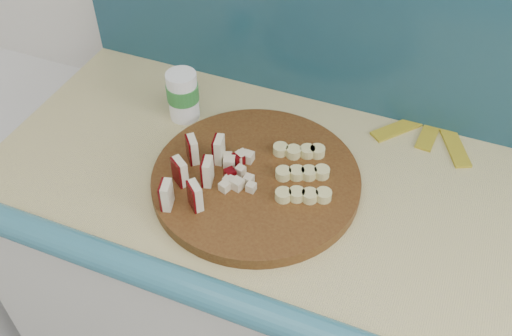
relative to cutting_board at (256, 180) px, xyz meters
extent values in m
cylinder|color=#3F200D|center=(0.00, 0.00, 0.00)|extent=(0.54, 0.54, 0.03)
cube|color=beige|center=(-0.12, -0.14, 0.04)|extent=(0.03, 0.04, 0.06)
cube|color=#470508|center=(-0.13, -0.14, 0.04)|extent=(0.02, 0.03, 0.06)
cube|color=beige|center=(-0.13, -0.07, 0.04)|extent=(0.03, 0.04, 0.06)
cube|color=#470508|center=(-0.14, -0.07, 0.04)|extent=(0.02, 0.03, 0.06)
cube|color=beige|center=(-0.13, -0.01, 0.04)|extent=(0.03, 0.04, 0.06)
cube|color=#470508|center=(-0.14, -0.01, 0.04)|extent=(0.02, 0.03, 0.06)
cube|color=beige|center=(-0.07, -0.12, 0.04)|extent=(0.03, 0.04, 0.06)
cube|color=#470508|center=(-0.08, -0.12, 0.04)|extent=(0.02, 0.03, 0.06)
cube|color=beige|center=(-0.08, -0.05, 0.04)|extent=(0.03, 0.04, 0.06)
cube|color=#470508|center=(-0.09, -0.06, 0.04)|extent=(0.02, 0.03, 0.06)
cube|color=beige|center=(-0.08, 0.01, 0.04)|extent=(0.03, 0.04, 0.06)
cube|color=#470508|center=(-0.09, 0.01, 0.04)|extent=(0.02, 0.03, 0.06)
cube|color=beige|center=(-0.02, -0.01, 0.02)|extent=(0.02, 0.02, 0.02)
cube|color=beige|center=(-0.01, 0.00, 0.02)|extent=(0.02, 0.02, 0.02)
cube|color=#470508|center=(-0.02, 0.01, 0.02)|extent=(0.02, 0.02, 0.02)
cube|color=beige|center=(-0.02, 0.00, 0.02)|extent=(0.02, 0.02, 0.02)
cube|color=beige|center=(-0.03, 0.01, 0.02)|extent=(0.02, 0.02, 0.02)
cube|color=beige|center=(-0.05, 0.00, 0.02)|extent=(0.02, 0.02, 0.02)
cube|color=beige|center=(-0.04, -0.01, 0.02)|extent=(0.02, 0.02, 0.02)
cube|color=beige|center=(-0.04, -0.02, 0.02)|extent=(0.02, 0.02, 0.02)
cube|color=#470508|center=(-0.04, -0.03, 0.02)|extent=(0.02, 0.02, 0.02)
cube|color=beige|center=(-0.03, -0.02, 0.02)|extent=(0.02, 0.02, 0.02)
cube|color=beige|center=(-0.02, -0.03, 0.02)|extent=(0.02, 0.02, 0.02)
cube|color=beige|center=(-0.02, -0.02, 0.02)|extent=(0.02, 0.02, 0.02)
cube|color=beige|center=(-0.01, -0.02, 0.02)|extent=(0.02, 0.02, 0.02)
cube|color=beige|center=(0.00, -0.01, 0.02)|extent=(0.02, 0.02, 0.02)
cylinder|color=#D4CD81|center=(0.07, -0.04, 0.02)|extent=(0.03, 0.03, 0.02)
cylinder|color=#D4CD81|center=(0.09, -0.03, 0.02)|extent=(0.03, 0.03, 0.02)
cylinder|color=#D4CD81|center=(0.12, -0.02, 0.02)|extent=(0.03, 0.03, 0.02)
cylinder|color=#D4CD81|center=(0.14, -0.01, 0.02)|extent=(0.03, 0.03, 0.02)
cylinder|color=#D4CD81|center=(0.05, 0.02, 0.02)|extent=(0.03, 0.03, 0.02)
cylinder|color=#D4CD81|center=(0.07, 0.03, 0.02)|extent=(0.03, 0.03, 0.02)
cylinder|color=#D4CD81|center=(0.10, 0.04, 0.02)|extent=(0.03, 0.03, 0.02)
cylinder|color=#D4CD81|center=(0.12, 0.05, 0.02)|extent=(0.03, 0.03, 0.02)
cylinder|color=#D4CD81|center=(0.03, 0.08, 0.02)|extent=(0.03, 0.03, 0.02)
cylinder|color=#D4CD81|center=(0.05, 0.09, 0.02)|extent=(0.03, 0.03, 0.02)
cylinder|color=#D4CD81|center=(0.07, 0.09, 0.02)|extent=(0.03, 0.03, 0.02)
cylinder|color=#D4CD81|center=(0.10, 0.10, 0.02)|extent=(0.03, 0.03, 0.02)
cylinder|color=white|center=(-0.23, 0.14, 0.04)|extent=(0.07, 0.07, 0.12)
cylinder|color=#2F8136|center=(-0.23, 0.14, 0.05)|extent=(0.07, 0.07, 0.04)
cube|color=gold|center=(0.24, 0.29, -0.01)|extent=(0.13, 0.14, 0.01)
cube|color=gold|center=(0.30, 0.31, -0.01)|extent=(0.05, 0.16, 0.01)
cube|color=gold|center=(0.35, 0.28, -0.01)|extent=(0.10, 0.16, 0.01)
camera|label=1|loc=(0.30, -0.73, 0.82)|focal=40.00mm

